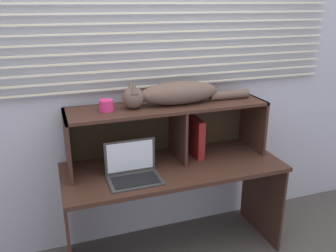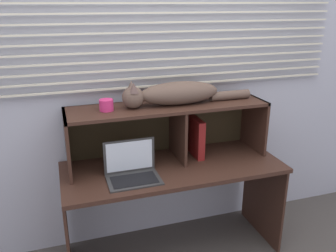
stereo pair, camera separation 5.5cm
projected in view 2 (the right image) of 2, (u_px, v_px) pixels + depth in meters
The scene contains 8 objects.
back_panel_with_blinds at pixel (158, 80), 2.62m from camera, with size 4.40×0.08×2.50m.
desk at pixel (173, 182), 2.53m from camera, with size 1.53×0.62×0.72m.
hutch_shelf_unit at pixel (168, 119), 2.53m from camera, with size 1.41×0.36×0.41m.
cat at pixel (175, 94), 2.44m from camera, with size 0.94×0.19×0.18m.
laptop at pixel (132, 170), 2.30m from camera, with size 0.34×0.24×0.24m.
binder_upright at pixel (196, 137), 2.61m from camera, with size 0.05×0.22×0.29m, color maroon.
book_stack at pixel (134, 160), 2.51m from camera, with size 0.16×0.25×0.06m.
small_basket at pixel (106, 105), 2.32m from camera, with size 0.09×0.09×0.07m, color #D52F6F.
Camera 2 is at (-0.73, -1.93, 1.81)m, focal length 37.91 mm.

